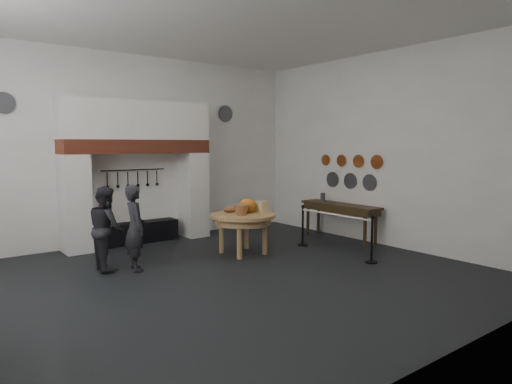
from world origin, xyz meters
TOP-DOWN VIEW (x-y plane):
  - floor at (0.00, 0.00)m, footprint 9.00×8.00m
  - ceiling at (0.00, 0.00)m, footprint 9.00×8.00m
  - wall_back at (0.00, 4.00)m, footprint 9.00×0.02m
  - wall_front at (0.00, -4.00)m, footprint 9.00×0.02m
  - wall_right at (4.50, 0.00)m, footprint 0.02×8.00m
  - chimney_pier_left at (-1.48, 3.65)m, footprint 0.55×0.70m
  - chimney_pier_right at (1.48, 3.65)m, footprint 0.55×0.70m
  - hearth_brick_band at (0.00, 3.65)m, footprint 3.50×0.72m
  - chimney_hood at (0.00, 3.65)m, footprint 3.50×0.70m
  - iron_range at (0.00, 3.72)m, footprint 1.90×0.45m
  - utensil_rail at (0.00, 3.92)m, footprint 1.60×0.02m
  - work_table at (1.34, 1.28)m, footprint 1.77×1.77m
  - pumpkin at (1.54, 1.38)m, footprint 0.36×0.36m
  - cheese_block_big at (1.84, 1.23)m, footprint 0.22×0.22m
  - cheese_block_small at (1.82, 1.53)m, footprint 0.18×0.18m
  - wicker_basket at (1.19, 1.13)m, footprint 0.40×0.40m
  - bread_loaf at (1.24, 1.63)m, footprint 0.31×0.18m
  - visitor_near at (-1.02, 1.45)m, footprint 0.46×0.64m
  - visitor_far at (-1.42, 1.85)m, footprint 0.65×0.81m
  - side_table at (4.10, 0.99)m, footprint 0.55×2.20m
  - pewter_jug at (4.10, 1.59)m, footprint 0.12×0.12m
  - copper_pan_a at (4.46, 0.20)m, footprint 0.03×0.34m
  - copper_pan_b at (4.46, 0.75)m, footprint 0.03×0.32m
  - copper_pan_c at (4.46, 1.30)m, footprint 0.03×0.30m
  - copper_pan_d at (4.46, 1.85)m, footprint 0.03×0.28m
  - pewter_plate_left at (4.46, 0.40)m, footprint 0.03×0.40m
  - pewter_plate_mid at (4.46, 1.00)m, footprint 0.03×0.40m
  - pewter_plate_right at (4.46, 1.60)m, footprint 0.03×0.40m
  - pewter_plate_back_left at (-2.70, 3.96)m, footprint 0.44×0.03m
  - pewter_plate_back_right at (2.70, 3.96)m, footprint 0.44×0.03m
  - barrier_post_near at (2.93, -0.91)m, footprint 0.05×0.05m
  - barrier_post_far at (2.93, 1.09)m, footprint 0.05×0.05m
  - barrier_rope at (2.93, 0.09)m, footprint 0.04×2.00m

SIDE VIEW (x-z plane):
  - floor at x=0.00m, z-range -0.01..0.01m
  - iron_range at x=0.00m, z-range 0.00..0.50m
  - barrier_post_near at x=2.93m, z-range 0.00..0.90m
  - barrier_post_far at x=2.93m, z-range 0.00..0.90m
  - visitor_far at x=-1.42m, z-range 0.00..1.59m
  - visitor_near at x=-1.02m, z-range 0.00..1.62m
  - work_table at x=1.34m, z-range 0.80..0.88m
  - barrier_rope at x=2.93m, z-range 0.83..0.87m
  - side_table at x=4.10m, z-range 0.84..0.90m
  - bread_loaf at x=1.24m, z-range 0.87..1.01m
  - cheese_block_small at x=1.82m, z-range 0.88..1.07m
  - wicker_basket at x=1.19m, z-range 0.88..1.09m
  - cheese_block_big at x=1.84m, z-range 0.88..1.11m
  - pewter_jug at x=4.10m, z-range 0.90..1.12m
  - pumpkin at x=1.54m, z-range 0.88..1.18m
  - chimney_pier_left at x=-1.48m, z-range 0.00..2.15m
  - chimney_pier_right at x=1.48m, z-range 0.00..2.15m
  - pewter_plate_left at x=4.46m, z-range 1.25..1.65m
  - pewter_plate_mid at x=4.46m, z-range 1.25..1.65m
  - pewter_plate_right at x=4.46m, z-range 1.25..1.65m
  - utensil_rail at x=0.00m, z-range 1.74..1.76m
  - copper_pan_b at x=4.46m, z-range 1.79..2.11m
  - copper_pan_d at x=4.46m, z-range 1.81..2.09m
  - copper_pan_a at x=4.46m, z-range 1.78..2.12m
  - copper_pan_c at x=4.46m, z-range 1.80..2.10m
  - wall_back at x=0.00m, z-range 0.00..4.50m
  - wall_front at x=0.00m, z-range 0.00..4.50m
  - wall_right at x=4.50m, z-range 0.00..4.50m
  - hearth_brick_band at x=0.00m, z-range 2.15..2.47m
  - chimney_hood at x=0.00m, z-range 2.47..3.37m
  - pewter_plate_back_left at x=-2.70m, z-range 2.98..3.42m
  - pewter_plate_back_right at x=2.70m, z-range 2.98..3.42m
  - ceiling at x=0.00m, z-range 4.49..4.51m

